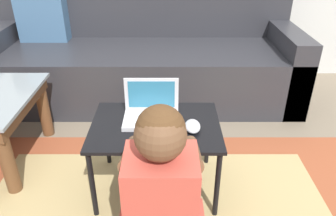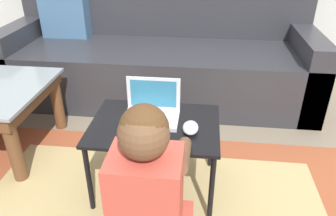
{
  "view_description": "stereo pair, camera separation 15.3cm",
  "coord_description": "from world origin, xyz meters",
  "px_view_note": "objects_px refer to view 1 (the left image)",
  "views": [
    {
      "loc": [
        -0.05,
        -1.28,
        1.18
      ],
      "look_at": [
        -0.06,
        0.06,
        0.44
      ],
      "focal_mm": 35.0,
      "sensor_mm": 36.0,
      "label": 1
    },
    {
      "loc": [
        0.1,
        -1.27,
        1.18
      ],
      "look_at": [
        -0.06,
        0.06,
        0.44
      ],
      "focal_mm": 35.0,
      "sensor_mm": 36.0,
      "label": 2
    }
  ],
  "objects_px": {
    "couch": "(142,57)",
    "computer_mouse": "(193,126)",
    "laptop_desk": "(156,132)",
    "laptop": "(152,114)",
    "person_seated": "(162,205)"
  },
  "relations": [
    {
      "from": "computer_mouse",
      "to": "laptop_desk",
      "type": "bearing_deg",
      "value": 164.69
    },
    {
      "from": "person_seated",
      "to": "laptop",
      "type": "bearing_deg",
      "value": 96.68
    },
    {
      "from": "couch",
      "to": "laptop",
      "type": "bearing_deg",
      "value": -83.43
    },
    {
      "from": "laptop_desk",
      "to": "person_seated",
      "type": "relative_size",
      "value": 0.85
    },
    {
      "from": "couch",
      "to": "person_seated",
      "type": "height_order",
      "value": "couch"
    },
    {
      "from": "couch",
      "to": "laptop_desk",
      "type": "distance_m",
      "value": 1.12
    },
    {
      "from": "laptop",
      "to": "person_seated",
      "type": "relative_size",
      "value": 0.37
    },
    {
      "from": "laptop",
      "to": "couch",
      "type": "bearing_deg",
      "value": 96.57
    },
    {
      "from": "laptop_desk",
      "to": "person_seated",
      "type": "height_order",
      "value": "person_seated"
    },
    {
      "from": "laptop_desk",
      "to": "laptop",
      "type": "bearing_deg",
      "value": 114.99
    },
    {
      "from": "laptop_desk",
      "to": "laptop",
      "type": "relative_size",
      "value": 2.32
    },
    {
      "from": "computer_mouse",
      "to": "laptop",
      "type": "bearing_deg",
      "value": 154.44
    },
    {
      "from": "couch",
      "to": "laptop",
      "type": "distance_m",
      "value": 1.08
    },
    {
      "from": "couch",
      "to": "computer_mouse",
      "type": "relative_size",
      "value": 20.82
    },
    {
      "from": "couch",
      "to": "laptop",
      "type": "xyz_separation_m",
      "value": [
        0.12,
        -1.07,
        0.11
      ]
    }
  ]
}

